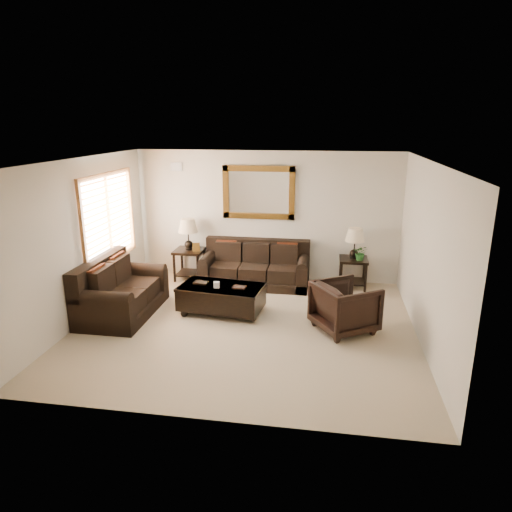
% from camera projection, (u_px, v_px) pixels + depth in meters
% --- Properties ---
extents(room, '(5.51, 5.01, 2.71)m').
position_uv_depth(room, '(245.00, 248.00, 7.17)').
color(room, gray).
rests_on(room, ground).
extents(window, '(0.07, 1.96, 1.66)m').
position_uv_depth(window, '(109.00, 218.00, 8.37)').
color(window, white).
rests_on(window, room).
extents(mirror, '(1.50, 0.06, 1.10)m').
position_uv_depth(mirror, '(259.00, 193.00, 9.39)').
color(mirror, '#4E2D0F').
rests_on(mirror, room).
extents(air_vent, '(0.25, 0.02, 0.18)m').
position_uv_depth(air_vent, '(176.00, 167.00, 9.52)').
color(air_vent, '#999999').
rests_on(air_vent, room).
extents(sofa, '(2.19, 0.95, 0.90)m').
position_uv_depth(sofa, '(255.00, 269.00, 9.44)').
color(sofa, black).
rests_on(sofa, room).
extents(loveseat, '(1.05, 1.76, 0.99)m').
position_uv_depth(loveseat, '(119.00, 294.00, 7.96)').
color(loveseat, black).
rests_on(loveseat, room).
extents(end_table_left, '(0.60, 0.60, 1.31)m').
position_uv_depth(end_table_left, '(189.00, 240.00, 9.60)').
color(end_table_left, black).
rests_on(end_table_left, room).
extents(end_table_right, '(0.56, 0.56, 1.24)m').
position_uv_depth(end_table_right, '(354.00, 249.00, 9.11)').
color(end_table_right, black).
rests_on(end_table_right, room).
extents(coffee_table, '(1.54, 0.95, 0.62)m').
position_uv_depth(coffee_table, '(221.00, 296.00, 8.02)').
color(coffee_table, black).
rests_on(coffee_table, room).
extents(armchair, '(1.14, 1.16, 0.89)m').
position_uv_depth(armchair, '(345.00, 305.00, 7.29)').
color(armchair, black).
rests_on(armchair, floor).
extents(potted_plant, '(0.33, 0.35, 0.24)m').
position_uv_depth(potted_plant, '(361.00, 254.00, 9.02)').
color(potted_plant, '#22581E').
rests_on(potted_plant, end_table_right).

